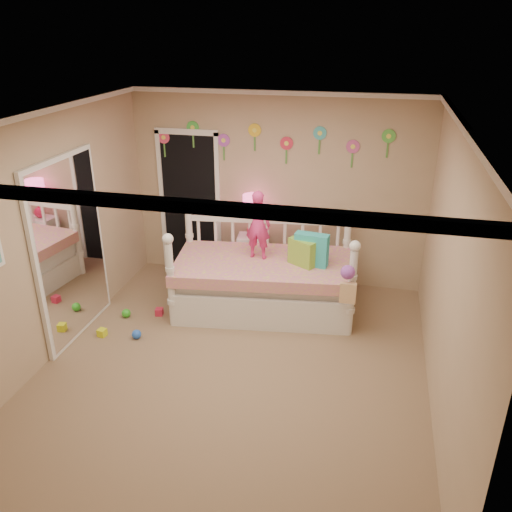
% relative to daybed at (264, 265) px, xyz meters
% --- Properties ---
extents(floor, '(4.00, 4.50, 0.01)m').
position_rel_daybed_xyz_m(floor, '(-0.03, -1.32, -0.60)').
color(floor, '#7F684C').
rests_on(floor, ground).
extents(ceiling, '(4.00, 4.50, 0.01)m').
position_rel_daybed_xyz_m(ceiling, '(-0.03, -1.32, 2.00)').
color(ceiling, white).
rests_on(ceiling, floor).
extents(back_wall, '(4.00, 0.01, 2.60)m').
position_rel_daybed_xyz_m(back_wall, '(-0.03, 0.93, 0.70)').
color(back_wall, tan).
rests_on(back_wall, floor).
extents(left_wall, '(0.01, 4.50, 2.60)m').
position_rel_daybed_xyz_m(left_wall, '(-2.03, -1.32, 0.70)').
color(left_wall, tan).
rests_on(left_wall, floor).
extents(right_wall, '(0.01, 4.50, 2.60)m').
position_rel_daybed_xyz_m(right_wall, '(1.97, -1.32, 0.70)').
color(right_wall, tan).
rests_on(right_wall, floor).
extents(crown_molding, '(4.00, 4.50, 0.06)m').
position_rel_daybed_xyz_m(crown_molding, '(-0.03, -1.32, 1.97)').
color(crown_molding, white).
rests_on(crown_molding, ceiling).
extents(daybed, '(2.36, 1.48, 1.21)m').
position_rel_daybed_xyz_m(daybed, '(0.00, 0.00, 0.00)').
color(daybed, white).
rests_on(daybed, floor).
extents(pillow_turquoise, '(0.42, 0.20, 0.40)m').
position_rel_daybed_xyz_m(pillow_turquoise, '(0.59, -0.00, 0.27)').
color(pillow_turquoise, '#28ADCA').
rests_on(pillow_turquoise, daybed).
extents(pillow_lime, '(0.36, 0.29, 0.33)m').
position_rel_daybed_xyz_m(pillow_lime, '(0.48, -0.03, 0.23)').
color(pillow_lime, '#86BA38').
rests_on(pillow_lime, daybed).
extents(child, '(0.33, 0.23, 0.87)m').
position_rel_daybed_xyz_m(child, '(-0.09, 0.07, 0.50)').
color(child, '#E33383').
rests_on(child, daybed).
extents(nightstand, '(0.45, 0.36, 0.68)m').
position_rel_daybed_xyz_m(nightstand, '(-0.31, 0.72, -0.26)').
color(nightstand, white).
rests_on(nightstand, floor).
extents(table_lamp, '(0.27, 0.27, 0.59)m').
position_rel_daybed_xyz_m(table_lamp, '(-0.31, 0.72, 0.47)').
color(table_lamp, '#D61C4A').
rests_on(table_lamp, nightstand).
extents(closet_doorway, '(0.90, 0.04, 2.07)m').
position_rel_daybed_xyz_m(closet_doorway, '(-1.28, 0.91, 0.43)').
color(closet_doorway, black).
rests_on(closet_doorway, back_wall).
extents(flower_decals, '(3.40, 0.02, 0.50)m').
position_rel_daybed_xyz_m(flower_decals, '(-0.12, 0.91, 1.34)').
color(flower_decals, '#B2668C').
rests_on(flower_decals, back_wall).
extents(mirror_closet, '(0.07, 1.30, 2.10)m').
position_rel_daybed_xyz_m(mirror_closet, '(-1.99, -1.02, 0.45)').
color(mirror_closet, white).
rests_on(mirror_closet, left_wall).
extents(hanging_bag, '(0.20, 0.16, 0.36)m').
position_rel_daybed_xyz_m(hanging_bag, '(1.06, -0.58, 0.13)').
color(hanging_bag, beige).
rests_on(hanging_bag, daybed).
extents(toy_scatter, '(1.13, 1.47, 0.11)m').
position_rel_daybed_xyz_m(toy_scatter, '(-1.38, -0.94, -0.55)').
color(toy_scatter, '#996666').
rests_on(toy_scatter, floor).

